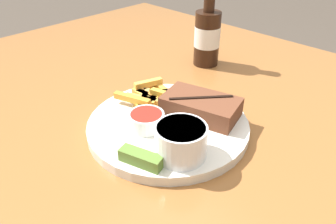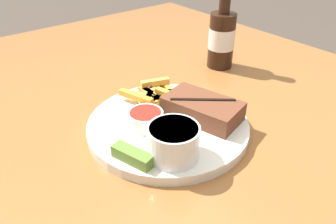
{
  "view_description": "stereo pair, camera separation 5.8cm",
  "coord_description": "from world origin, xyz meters",
  "views": [
    {
      "loc": [
        0.34,
        -0.35,
        1.08
      ],
      "look_at": [
        0.0,
        0.0,
        0.77
      ],
      "focal_mm": 35.0,
      "sensor_mm": 36.0,
      "label": 1
    },
    {
      "loc": [
        0.38,
        -0.31,
        1.08
      ],
      "look_at": [
        0.0,
        0.0,
        0.77
      ],
      "focal_mm": 35.0,
      "sensor_mm": 36.0,
      "label": 2
    }
  ],
  "objects": [
    {
      "name": "dining_table",
      "position": [
        0.0,
        0.0,
        0.66
      ],
      "size": [
        1.42,
        1.17,
        0.73
      ],
      "color": "#935B2D",
      "rests_on": "ground_plane"
    },
    {
      "name": "dipping_sauce_cup",
      "position": [
        -0.01,
        -0.04,
        0.76
      ],
      "size": [
        0.06,
        0.06,
        0.03
      ],
      "color": "silver",
      "rests_on": "dinner_plate"
    },
    {
      "name": "pickle_spear",
      "position": [
        0.05,
        -0.11,
        0.76
      ],
      "size": [
        0.07,
        0.04,
        0.02
      ],
      "color": "#567A2D",
      "rests_on": "dinner_plate"
    },
    {
      "name": "steak_portion",
      "position": [
        0.03,
        0.06,
        0.76
      ],
      "size": [
        0.15,
        0.11,
        0.04
      ],
      "color": "brown",
      "rests_on": "dinner_plate"
    },
    {
      "name": "beer_bottle",
      "position": [
        -0.14,
        0.28,
        0.8
      ],
      "size": [
        0.06,
        0.06,
        0.21
      ],
      "color": "black",
      "rests_on": "dining_table"
    },
    {
      "name": "dinner_plate",
      "position": [
        0.0,
        0.0,
        0.74
      ],
      "size": [
        0.29,
        0.29,
        0.02
      ],
      "color": "silver",
      "rests_on": "dining_table"
    },
    {
      "name": "fork_utensil",
      "position": [
        -0.08,
        -0.0,
        0.75
      ],
      "size": [
        0.13,
        0.01,
        0.0
      ],
      "rotation": [
        0.0,
        0.0,
        6.3
      ],
      "color": "#B7B7BC",
      "rests_on": "dinner_plate"
    },
    {
      "name": "fries_pile",
      "position": [
        -0.08,
        0.03,
        0.75
      ],
      "size": [
        0.11,
        0.13,
        0.02
      ],
      "color": "gold",
      "rests_on": "dinner_plate"
    },
    {
      "name": "coleslaw_cup",
      "position": [
        0.08,
        -0.05,
        0.78
      ],
      "size": [
        0.08,
        0.08,
        0.05
      ],
      "color": "white",
      "rests_on": "dinner_plate"
    }
  ]
}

